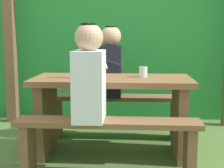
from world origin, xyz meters
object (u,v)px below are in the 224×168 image
bottle_left (76,68)px  bench_near (108,136)px  person_black_coat (111,64)px  picnic_table (112,102)px  drinking_glass (143,72)px  person_white_shirt (89,76)px  bench_far (115,108)px  bottle_right (95,69)px

bottle_left → bench_near: bearing=-54.6°
bench_near → person_black_coat: person_black_coat is taller
bottle_left → picnic_table: bearing=11.9°
drinking_glass → picnic_table: bearing=-170.8°
person_white_shirt → drinking_glass: 0.68m
person_black_coat → bottle_left: person_black_coat is taller
person_white_shirt → bench_far: bearing=82.3°
person_black_coat → bench_near: bearing=-87.4°
bottle_right → drinking_glass: bearing=18.3°
bench_far → drinking_glass: bearing=-59.0°
bench_far → picnic_table: bearing=-90.0°
picnic_table → person_white_shirt: (-0.13, -0.50, 0.30)m
person_black_coat → bottle_left: (-0.26, -0.56, 0.01)m
picnic_table → person_black_coat: 0.58m
drinking_glass → bottle_right: bottle_right is taller
person_black_coat → bottle_right: (-0.09, -0.59, 0.01)m
bench_far → person_black_coat: 0.46m
person_white_shirt → person_black_coat: same height
person_white_shirt → bottle_left: (-0.18, 0.43, 0.01)m
picnic_table → bottle_right: size_ratio=6.42×
bottle_right → person_white_shirt: bearing=-89.7°
person_white_shirt → person_black_coat: bearing=84.9°
drinking_glass → bottle_left: bottle_left is taller
bench_near → person_white_shirt: bearing=178.6°
bench_near → drinking_glass: (0.27, 0.55, 0.43)m
bench_near → person_black_coat: size_ratio=1.95×
bench_near → picnic_table: bearing=90.0°
bench_near → person_white_shirt: 0.48m
picnic_table → person_white_shirt: 0.60m
drinking_glass → bottle_right: 0.44m
bench_far → bottle_right: size_ratio=6.42×
bench_near → bottle_right: 0.64m
picnic_table → bench_near: picnic_table is taller
bench_near → bottle_left: (-0.31, 0.44, 0.47)m
picnic_table → bottle_left: (-0.31, -0.07, 0.31)m
picnic_table → drinking_glass: (0.27, 0.04, 0.27)m
bench_far → bench_near: bearing=-90.0°
picnic_table → bottle_left: bearing=-168.1°
drinking_glass → bottle_right: size_ratio=0.43×
drinking_glass → bottle_left: size_ratio=0.43×
bench_far → person_white_shirt: bearing=-97.7°
picnic_table → bench_far: size_ratio=1.00×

